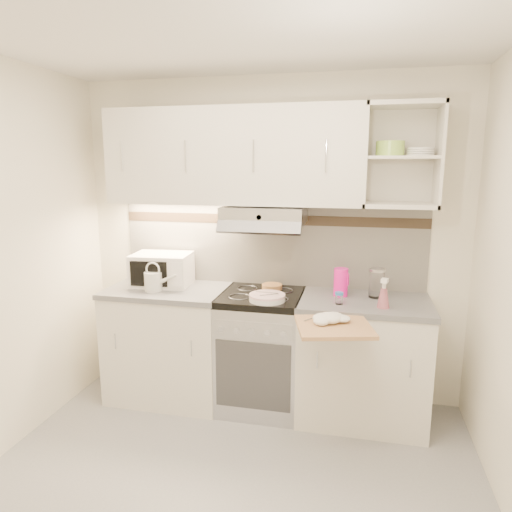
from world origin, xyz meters
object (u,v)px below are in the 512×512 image
at_px(microwave, 162,269).
at_px(watering_can, 154,280).
at_px(spray_bottle, 384,295).
at_px(plate_stack, 267,297).
at_px(cutting_board, 334,327).
at_px(pink_pitcher, 341,282).
at_px(electric_range, 261,350).
at_px(glass_jar, 377,283).

xyz_separation_m(microwave, watering_can, (0.02, -0.18, -0.05)).
bearing_deg(spray_bottle, plate_stack, -162.21).
xyz_separation_m(microwave, cutting_board, (1.39, -0.60, -0.15)).
height_order(pink_pitcher, cutting_board, pink_pitcher).
bearing_deg(spray_bottle, electric_range, -173.38).
xyz_separation_m(microwave, plate_stack, (0.90, -0.25, -0.10)).
relative_size(watering_can, glass_jar, 1.24).
xyz_separation_m(pink_pitcher, spray_bottle, (0.29, -0.22, -0.02)).
height_order(plate_stack, spray_bottle, spray_bottle).
bearing_deg(microwave, electric_range, -10.11).
distance_m(electric_range, pink_pitcher, 0.80).
relative_size(microwave, pink_pitcher, 2.30).
xyz_separation_m(microwave, spray_bottle, (1.69, -0.23, -0.04)).
bearing_deg(pink_pitcher, plate_stack, -138.85).
relative_size(glass_jar, spray_bottle, 0.97).
bearing_deg(cutting_board, watering_can, 148.90).
xyz_separation_m(electric_range, watering_can, (-0.81, -0.10, 0.53)).
distance_m(electric_range, spray_bottle, 1.03).
distance_m(plate_stack, glass_jar, 0.80).
bearing_deg(microwave, spray_bottle, -12.47).
distance_m(glass_jar, spray_bottle, 0.25).
xyz_separation_m(pink_pitcher, glass_jar, (0.25, 0.02, 0.00)).
bearing_deg(watering_can, electric_range, 8.16).
bearing_deg(spray_bottle, pink_pitcher, 159.10).
distance_m(watering_can, pink_pitcher, 1.40).
relative_size(microwave, spray_bottle, 2.16).
relative_size(electric_range, pink_pitcher, 4.39).
distance_m(plate_stack, spray_bottle, 0.79).
relative_size(electric_range, glass_jar, 4.26).
height_order(microwave, pink_pitcher, microwave).
distance_m(watering_can, glass_jar, 1.65).
xyz_separation_m(electric_range, cutting_board, (0.56, -0.52, 0.42)).
height_order(microwave, glass_jar, microwave).
bearing_deg(microwave, watering_can, -89.94).
bearing_deg(spray_bottle, glass_jar, 115.82).
relative_size(electric_range, microwave, 1.91).
xyz_separation_m(watering_can, pink_pitcher, (1.39, 0.17, 0.02)).
bearing_deg(cutting_board, glass_jar, 52.51).
bearing_deg(plate_stack, spray_bottle, 1.28).
xyz_separation_m(plate_stack, spray_bottle, (0.79, 0.02, 0.06)).
height_order(watering_can, pink_pitcher, watering_can).
distance_m(electric_range, watering_can, 0.97).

